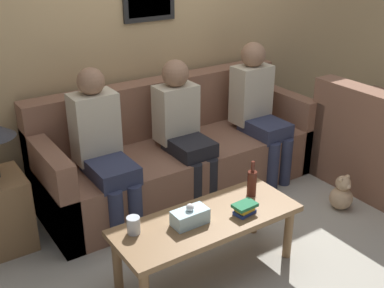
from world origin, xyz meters
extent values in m
plane|color=#ADA899|center=(0.00, 0.00, 0.00)|extent=(16.00, 16.00, 0.00)
cube|color=tan|center=(0.00, 0.97, 1.30)|extent=(9.00, 0.06, 2.60)
cube|color=brown|center=(0.00, 0.46, 0.22)|extent=(2.42, 0.86, 0.44)
cube|color=brown|center=(0.00, 0.79, 0.68)|extent=(2.42, 0.20, 0.49)
cube|color=brown|center=(-1.14, 0.46, 0.35)|extent=(0.14, 0.86, 0.71)
cube|color=brown|center=(1.14, 0.46, 0.35)|extent=(0.14, 0.86, 0.71)
cube|color=brown|center=(1.26, -0.52, 0.68)|extent=(0.20, 1.20, 0.49)
cube|color=brown|center=(1.59, 0.01, 0.35)|extent=(0.86, 0.14, 0.71)
cube|color=olive|center=(-0.46, -0.58, 0.40)|extent=(1.25, 0.48, 0.04)
cylinder|color=olive|center=(0.10, -0.76, 0.19)|extent=(0.06, 0.06, 0.38)
cylinder|color=olive|center=(-1.03, -0.40, 0.19)|extent=(0.06, 0.06, 0.38)
cylinder|color=olive|center=(0.10, -0.40, 0.19)|extent=(0.06, 0.06, 0.38)
cylinder|color=#562319|center=(-0.04, -0.52, 0.51)|extent=(0.07, 0.07, 0.18)
cylinder|color=#562319|center=(-0.04, -0.52, 0.64)|extent=(0.02, 0.02, 0.08)
cylinder|color=silver|center=(-0.93, -0.47, 0.48)|extent=(0.08, 0.08, 0.11)
cube|color=navy|center=(-0.23, -0.68, 0.43)|extent=(0.15, 0.11, 0.02)
cube|color=gold|center=(-0.23, -0.68, 0.46)|extent=(0.12, 0.10, 0.03)
cube|color=#237547|center=(-0.23, -0.68, 0.48)|extent=(0.16, 0.11, 0.02)
cube|color=silver|center=(-0.59, -0.58, 0.47)|extent=(0.23, 0.12, 0.10)
sphere|color=white|center=(-0.59, -0.58, 0.54)|extent=(0.05, 0.05, 0.05)
cube|color=#2D334C|center=(-0.75, 0.26, 0.49)|extent=(0.31, 0.46, 0.14)
cylinder|color=#2D334C|center=(-0.82, 0.03, 0.22)|extent=(0.11, 0.11, 0.44)
cylinder|color=#2D334C|center=(-0.67, 0.03, 0.22)|extent=(0.11, 0.11, 0.44)
cube|color=beige|center=(-0.75, 0.48, 0.75)|extent=(0.34, 0.22, 0.53)
sphere|color=#8C664C|center=(-0.75, 0.48, 1.11)|extent=(0.20, 0.20, 0.20)
cube|color=black|center=(-0.04, 0.27, 0.49)|extent=(0.31, 0.41, 0.14)
cylinder|color=black|center=(-0.11, 0.07, 0.22)|extent=(0.11, 0.11, 0.44)
cylinder|color=black|center=(0.04, 0.07, 0.22)|extent=(0.11, 0.11, 0.44)
cube|color=beige|center=(-0.04, 0.47, 0.72)|extent=(0.34, 0.22, 0.47)
sphere|color=#8C664C|center=(-0.04, 0.47, 1.06)|extent=(0.22, 0.22, 0.22)
cube|color=#2D334C|center=(0.75, 0.23, 0.49)|extent=(0.31, 0.42, 0.14)
cylinder|color=#2D334C|center=(0.67, 0.02, 0.22)|extent=(0.11, 0.11, 0.44)
cylinder|color=#2D334C|center=(0.83, 0.02, 0.22)|extent=(0.11, 0.11, 0.44)
cube|color=beige|center=(0.75, 0.44, 0.75)|extent=(0.34, 0.22, 0.52)
sphere|color=#8C664C|center=(0.75, 0.44, 1.11)|extent=(0.22, 0.22, 0.22)
sphere|color=tan|center=(0.92, -0.54, 0.10)|extent=(0.19, 0.19, 0.19)
sphere|color=tan|center=(0.92, -0.54, 0.23)|extent=(0.12, 0.12, 0.12)
sphere|color=tan|center=(0.88, -0.54, 0.28)|extent=(0.04, 0.04, 0.04)
sphere|color=tan|center=(0.96, -0.54, 0.28)|extent=(0.04, 0.04, 0.04)
sphere|color=beige|center=(0.92, -0.59, 0.23)|extent=(0.05, 0.05, 0.05)
camera|label=1|loc=(-1.99, -2.71, 2.12)|focal=45.00mm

